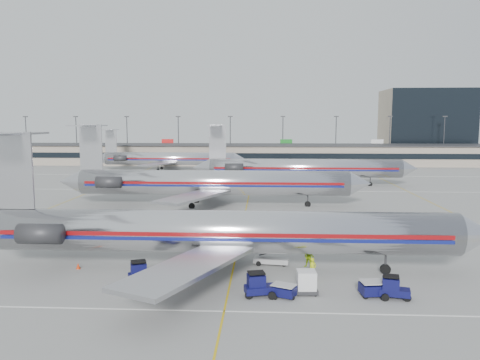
# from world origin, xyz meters

# --- Properties ---
(ground) EXTENTS (260.00, 260.00, 0.00)m
(ground) POSITION_xyz_m (0.00, 0.00, 0.00)
(ground) COLOR gray
(ground) RESTS_ON ground
(apron_markings) EXTENTS (160.00, 0.15, 0.02)m
(apron_markings) POSITION_xyz_m (0.00, 10.00, 0.01)
(apron_markings) COLOR silver
(apron_markings) RESTS_ON ground
(terminal) EXTENTS (162.00, 17.00, 6.25)m
(terminal) POSITION_xyz_m (0.00, 97.97, 3.16)
(terminal) COLOR gray
(terminal) RESTS_ON ground
(light_mast_row) EXTENTS (163.60, 0.40, 15.28)m
(light_mast_row) POSITION_xyz_m (0.00, 112.00, 8.58)
(light_mast_row) COLOR #38383D
(light_mast_row) RESTS_ON ground
(distant_building) EXTENTS (30.00, 20.00, 25.00)m
(distant_building) POSITION_xyz_m (62.00, 128.00, 12.50)
(distant_building) COLOR tan
(distant_building) RESTS_ON ground
(jet_foreground) EXTENTS (46.89, 27.61, 12.27)m
(jet_foreground) POSITION_xyz_m (-1.77, -9.04, 3.56)
(jet_foreground) COLOR silver
(jet_foreground) RESTS_ON ground
(jet_second_row) EXTENTS (49.01, 28.86, 12.83)m
(jet_second_row) POSITION_xyz_m (-6.18, 23.31, 3.72)
(jet_second_row) COLOR silver
(jet_second_row) RESTS_ON ground
(jet_third_row) EXTENTS (46.40, 28.54, 12.69)m
(jet_third_row) POSITION_xyz_m (10.12, 48.04, 3.68)
(jet_third_row) COLOR silver
(jet_third_row) RESTS_ON ground
(jet_back_row) EXTENTS (41.45, 25.50, 11.33)m
(jet_back_row) POSITION_xyz_m (-23.95, 77.26, 3.29)
(jet_back_row) COLOR silver
(jet_back_row) RESTS_ON ground
(tug_left) EXTENTS (2.53, 1.85, 1.85)m
(tug_left) POSITION_xyz_m (-7.24, -12.65, 0.84)
(tug_left) COLOR #0B0B3D
(tug_left) RESTS_ON ground
(tug_center) EXTENTS (2.55, 1.69, 1.90)m
(tug_center) POSITION_xyz_m (2.34, -15.14, 0.87)
(tug_center) COLOR #0B0B3D
(tug_center) RESTS_ON ground
(tug_right) EXTENTS (2.38, 1.56, 1.78)m
(tug_right) POSITION_xyz_m (12.26, -15.06, 0.81)
(tug_right) COLOR #0B0B3D
(tug_right) RESTS_ON ground
(cart_inner) EXTENTS (2.08, 1.80, 0.99)m
(cart_inner) POSITION_xyz_m (4.21, -15.19, 0.53)
(cart_inner) COLOR #0B0B3D
(cart_inner) RESTS_ON ground
(cart_outer) EXTENTS (2.24, 1.69, 1.17)m
(cart_outer) POSITION_xyz_m (11.02, -14.61, 0.62)
(cart_outer) COLOR #0B0B3D
(cart_outer) RESTS_ON ground
(uld_container) EXTENTS (1.77, 1.51, 1.78)m
(uld_container) POSITION_xyz_m (5.96, -14.29, 0.90)
(uld_container) COLOR #2D2D30
(uld_container) RESTS_ON ground
(belt_loader) EXTENTS (3.89, 1.59, 2.01)m
(belt_loader) POSITION_xyz_m (3.48, -7.10, 0.54)
(belt_loader) COLOR #A0A0A0
(belt_loader) RESTS_ON ground
(ramp_worker_near) EXTENTS (0.80, 0.74, 1.83)m
(ramp_worker_near) POSITION_xyz_m (6.78, -11.02, 0.92)
(ramp_worker_near) COLOR #B2C212
(ramp_worker_near) RESTS_ON ground
(ramp_worker_far) EXTENTS (1.18, 1.08, 1.96)m
(ramp_worker_far) POSITION_xyz_m (6.78, -7.79, 0.98)
(ramp_worker_far) COLOR #92BF12
(ramp_worker_far) RESTS_ON ground
(cone_right) EXTENTS (0.50, 0.50, 0.54)m
(cone_right) POSITION_xyz_m (11.99, -13.49, 0.27)
(cone_right) COLOR red
(cone_right) RESTS_ON ground
(cone_left) EXTENTS (0.47, 0.47, 0.53)m
(cone_left) POSITION_xyz_m (-13.82, -9.24, 0.26)
(cone_left) COLOR red
(cone_left) RESTS_ON ground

